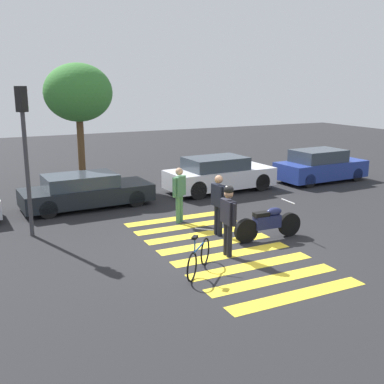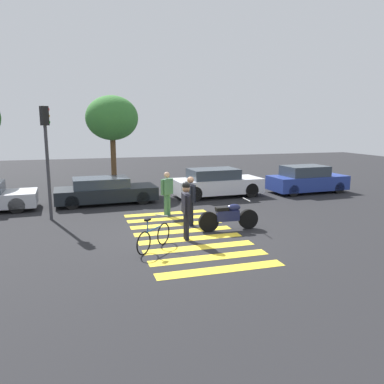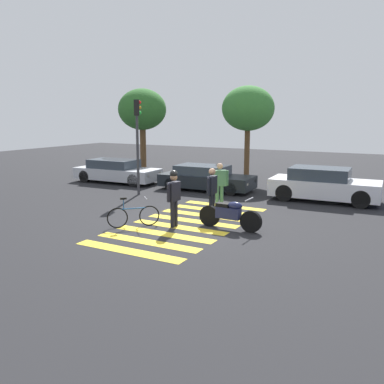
# 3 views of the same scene
# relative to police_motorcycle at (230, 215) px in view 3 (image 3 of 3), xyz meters

# --- Properties ---
(ground_plane) EXTENTS (60.00, 60.00, 0.00)m
(ground_plane) POSITION_rel_police_motorcycle_xyz_m (-1.53, -0.12, -0.47)
(ground_plane) COLOR #232326
(police_motorcycle) EXTENTS (2.15, 0.62, 1.06)m
(police_motorcycle) POSITION_rel_police_motorcycle_xyz_m (0.00, 0.00, 0.00)
(police_motorcycle) COLOR black
(police_motorcycle) RESTS_ON ground_plane
(leaning_bicycle) EXTENTS (1.23, 1.26, 1.00)m
(leaning_bicycle) POSITION_rel_police_motorcycle_xyz_m (-2.86, -1.26, -0.10)
(leaning_bicycle) COLOR black
(leaning_bicycle) RESTS_ON ground_plane
(officer_on_foot) EXTENTS (0.25, 0.70, 1.88)m
(officer_on_foot) POSITION_rel_police_motorcycle_xyz_m (-1.69, -0.62, 0.62)
(officer_on_foot) COLOR black
(officer_on_foot) RESTS_ON ground_plane
(officer_by_motorcycle) EXTENTS (0.24, 0.71, 1.79)m
(officer_by_motorcycle) POSITION_rel_police_motorcycle_xyz_m (-1.09, 0.95, 0.56)
(officer_by_motorcycle) COLOR black
(officer_by_motorcycle) RESTS_ON ground_plane
(pedestrian_bystander) EXTENTS (0.58, 0.46, 1.77)m
(pedestrian_bystander) POSITION_rel_police_motorcycle_xyz_m (-1.57, 2.61, 0.55)
(pedestrian_bystander) COLOR #3F724C
(pedestrian_bystander) RESTS_ON ground_plane
(crosswalk_stripes) EXTENTS (3.39, 6.75, 0.01)m
(crosswalk_stripes) POSITION_rel_police_motorcycle_xyz_m (-1.53, -0.12, -0.47)
(crosswalk_stripes) COLOR yellow
(crosswalk_stripes) RESTS_ON ground_plane
(car_silver_sedan) EXTENTS (4.73, 2.00, 1.24)m
(car_silver_sedan) POSITION_rel_police_motorcycle_xyz_m (-9.07, 5.56, 0.13)
(car_silver_sedan) COLOR black
(car_silver_sedan) RESTS_ON ground_plane
(car_black_suv) EXTENTS (4.63, 1.97, 1.21)m
(car_black_suv) POSITION_rel_police_motorcycle_xyz_m (-3.78, 5.79, 0.11)
(car_black_suv) COLOR black
(car_black_suv) RESTS_ON ground_plane
(car_white_van) EXTENTS (4.50, 2.01, 1.42)m
(car_white_van) POSITION_rel_police_motorcycle_xyz_m (1.74, 5.91, 0.22)
(car_white_van) COLOR black
(car_white_van) RESTS_ON ground_plane
(traffic_light_pole) EXTENTS (0.35, 0.33, 4.27)m
(traffic_light_pole) POSITION_rel_police_motorcycle_xyz_m (-5.96, 3.32, 2.39)
(traffic_light_pole) COLOR #38383D
(traffic_light_pole) RESTS_ON ground_plane
(street_tree_near) EXTENTS (2.96, 2.96, 5.20)m
(street_tree_near) POSITION_rel_police_motorcycle_xyz_m (-9.97, 9.34, 3.43)
(street_tree_near) COLOR brown
(street_tree_near) RESTS_ON ground_plane
(street_tree_mid) EXTENTS (2.81, 2.81, 5.15)m
(street_tree_mid) POSITION_rel_police_motorcycle_xyz_m (-3.04, 9.34, 3.45)
(street_tree_mid) COLOR brown
(street_tree_mid) RESTS_ON ground_plane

